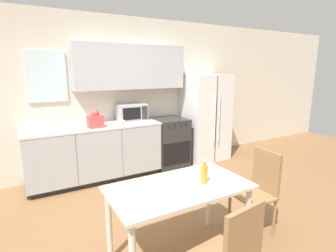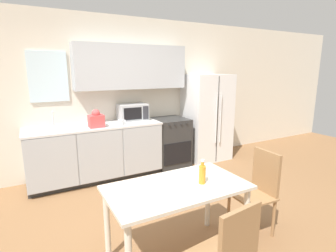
{
  "view_description": "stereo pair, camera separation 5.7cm",
  "coord_description": "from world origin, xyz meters",
  "px_view_note": "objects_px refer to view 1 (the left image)",
  "views": [
    {
      "loc": [
        -1.3,
        -2.51,
        1.8
      ],
      "look_at": [
        0.4,
        0.5,
        1.05
      ],
      "focal_mm": 28.0,
      "sensor_mm": 36.0,
      "label": 1
    },
    {
      "loc": [
        -1.25,
        -2.54,
        1.8
      ],
      "look_at": [
        0.4,
        0.5,
        1.05
      ],
      "focal_mm": 28.0,
      "sensor_mm": 36.0,
      "label": 2
    }
  ],
  "objects_px": {
    "drink_bottle": "(204,173)",
    "oven_range": "(168,142)",
    "dining_chair_side": "(260,185)",
    "dining_table": "(179,196)",
    "microwave": "(132,112)",
    "refrigerator": "(205,117)",
    "coffee_mug": "(120,122)"
  },
  "relations": [
    {
      "from": "microwave",
      "to": "drink_bottle",
      "type": "bearing_deg",
      "value": -96.03
    },
    {
      "from": "refrigerator",
      "to": "dining_chair_side",
      "type": "relative_size",
      "value": 1.83
    },
    {
      "from": "refrigerator",
      "to": "drink_bottle",
      "type": "xyz_separation_m",
      "value": [
        -1.78,
        -2.32,
        -0.01
      ]
    },
    {
      "from": "oven_range",
      "to": "coffee_mug",
      "type": "xyz_separation_m",
      "value": [
        -0.99,
        -0.16,
        0.51
      ]
    },
    {
      "from": "microwave",
      "to": "dining_table",
      "type": "bearing_deg",
      "value": -101.67
    },
    {
      "from": "coffee_mug",
      "to": "dining_chair_side",
      "type": "xyz_separation_m",
      "value": [
        0.84,
        -2.17,
        -0.42
      ]
    },
    {
      "from": "drink_bottle",
      "to": "dining_chair_side",
      "type": "bearing_deg",
      "value": 1.04
    },
    {
      "from": "dining_table",
      "to": "dining_chair_side",
      "type": "distance_m",
      "value": 1.03
    },
    {
      "from": "dining_table",
      "to": "dining_chair_side",
      "type": "xyz_separation_m",
      "value": [
        1.03,
        -0.05,
        -0.11
      ]
    },
    {
      "from": "refrigerator",
      "to": "coffee_mug",
      "type": "distance_m",
      "value": 1.84
    },
    {
      "from": "refrigerator",
      "to": "coffee_mug",
      "type": "xyz_separation_m",
      "value": [
        -1.83,
        -0.14,
        0.1
      ]
    },
    {
      "from": "oven_range",
      "to": "drink_bottle",
      "type": "xyz_separation_m",
      "value": [
        -0.94,
        -2.34,
        0.39
      ]
    },
    {
      "from": "coffee_mug",
      "to": "drink_bottle",
      "type": "relative_size",
      "value": 0.53
    },
    {
      "from": "oven_range",
      "to": "refrigerator",
      "type": "bearing_deg",
      "value": -1.39
    },
    {
      "from": "dining_chair_side",
      "to": "drink_bottle",
      "type": "distance_m",
      "value": 0.85
    },
    {
      "from": "dining_chair_side",
      "to": "oven_range",
      "type": "bearing_deg",
      "value": -0.71
    },
    {
      "from": "coffee_mug",
      "to": "dining_table",
      "type": "distance_m",
      "value": 2.15
    },
    {
      "from": "dining_chair_side",
      "to": "drink_bottle",
      "type": "relative_size",
      "value": 3.99
    },
    {
      "from": "oven_range",
      "to": "coffee_mug",
      "type": "relative_size",
      "value": 7.24
    },
    {
      "from": "drink_bottle",
      "to": "refrigerator",
      "type": "bearing_deg",
      "value": 52.51
    },
    {
      "from": "coffee_mug",
      "to": "drink_bottle",
      "type": "bearing_deg",
      "value": -88.64
    },
    {
      "from": "drink_bottle",
      "to": "oven_range",
      "type": "bearing_deg",
      "value": 68.17
    },
    {
      "from": "dining_chair_side",
      "to": "coffee_mug",
      "type": "bearing_deg",
      "value": 24.17
    },
    {
      "from": "dining_table",
      "to": "dining_chair_side",
      "type": "height_order",
      "value": "dining_chair_side"
    },
    {
      "from": "refrigerator",
      "to": "dining_chair_side",
      "type": "bearing_deg",
      "value": -113.23
    },
    {
      "from": "drink_bottle",
      "to": "microwave",
      "type": "bearing_deg",
      "value": 83.97
    },
    {
      "from": "dining_table",
      "to": "drink_bottle",
      "type": "bearing_deg",
      "value": -14.4
    },
    {
      "from": "coffee_mug",
      "to": "dining_chair_side",
      "type": "height_order",
      "value": "coffee_mug"
    },
    {
      "from": "microwave",
      "to": "dining_table",
      "type": "xyz_separation_m",
      "value": [
        -0.5,
        -2.41,
        -0.42
      ]
    },
    {
      "from": "drink_bottle",
      "to": "dining_table",
      "type": "bearing_deg",
      "value": 165.6
    },
    {
      "from": "oven_range",
      "to": "refrigerator",
      "type": "xyz_separation_m",
      "value": [
        0.84,
        -0.02,
        0.4
      ]
    },
    {
      "from": "coffee_mug",
      "to": "dining_chair_side",
      "type": "relative_size",
      "value": 0.13
    }
  ]
}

